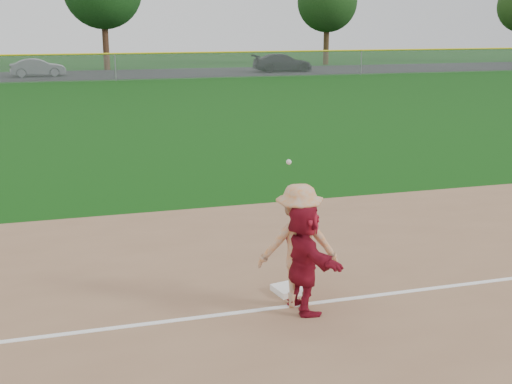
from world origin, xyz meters
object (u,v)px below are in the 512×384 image
object	(u,v)px
base_runner	(304,257)
first_base	(288,289)
car_right	(283,63)
car_mid	(38,68)

from	to	relation	value
base_runner	first_base	bearing A→B (deg)	-6.69
base_runner	car_right	distance (m)	48.16
base_runner	car_mid	distance (m)	46.81
first_base	car_right	bearing A→B (deg)	71.98
car_mid	car_right	bearing A→B (deg)	-95.36
first_base	base_runner	size ratio (longest dim) A/B	0.26
car_mid	car_right	world-z (taller)	car_right
car_mid	first_base	bearing A→B (deg)	-176.47
car_right	first_base	bearing A→B (deg)	162.41
base_runner	car_mid	xyz separation A→B (m)	(-5.82, 46.45, -0.18)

